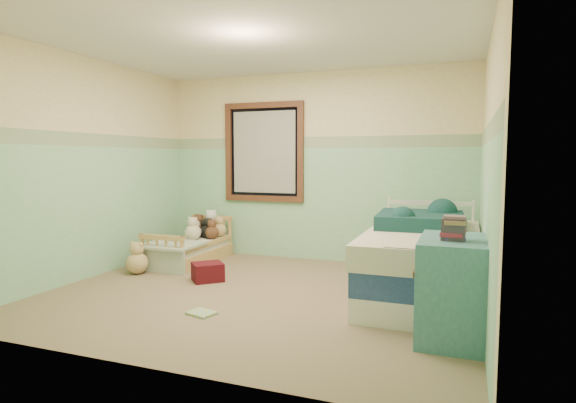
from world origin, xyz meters
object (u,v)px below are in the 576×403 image
at_px(plush_floor_cream, 159,255).
at_px(red_pillow, 208,272).
at_px(toddler_bed_frame, 189,256).
at_px(floor_book, 202,313).
at_px(plush_floor_tan, 137,263).
at_px(twin_bed_frame, 422,287).
at_px(dresser, 452,288).

height_order(plush_floor_cream, red_pillow, plush_floor_cream).
relative_size(toddler_bed_frame, floor_book, 5.37).
relative_size(plush_floor_tan, twin_bed_frame, 0.13).
relative_size(plush_floor_cream, twin_bed_frame, 0.13).
relative_size(toddler_bed_frame, plush_floor_cream, 4.87).
relative_size(twin_bed_frame, floor_book, 8.48).
relative_size(plush_floor_cream, floor_book, 1.10).
height_order(twin_bed_frame, dresser, dresser).
bearing_deg(floor_book, plush_floor_tan, 160.58).
bearing_deg(twin_bed_frame, red_pillow, -175.59).
distance_m(twin_bed_frame, floor_book, 2.13).
bearing_deg(twin_bed_frame, toddler_bed_frame, 168.90).
xyz_separation_m(red_pillow, floor_book, (0.53, -1.03, -0.09)).
height_order(plush_floor_tan, red_pillow, plush_floor_tan).
distance_m(plush_floor_tan, red_pillow, 0.95).
height_order(plush_floor_cream, dresser, dresser).
relative_size(plush_floor_tan, red_pillow, 0.80).
height_order(plush_floor_cream, twin_bed_frame, plush_floor_cream).
bearing_deg(plush_floor_cream, twin_bed_frame, -5.01).
bearing_deg(plush_floor_tan, plush_floor_cream, 94.28).
distance_m(dresser, red_pillow, 2.74).
bearing_deg(toddler_bed_frame, floor_book, -54.97).
bearing_deg(red_pillow, plush_floor_tan, -179.33).
bearing_deg(plush_floor_cream, plush_floor_tan, -85.72).
bearing_deg(twin_bed_frame, plush_floor_tan, -176.68).
distance_m(plush_floor_cream, twin_bed_frame, 3.29).
bearing_deg(dresser, toddler_bed_frame, 154.40).
bearing_deg(dresser, plush_floor_tan, 167.11).
height_order(plush_floor_cream, floor_book, plush_floor_cream).
xyz_separation_m(plush_floor_tan, floor_book, (1.48, -1.01, -0.12)).
xyz_separation_m(dresser, red_pillow, (-2.59, 0.82, -0.28)).
distance_m(twin_bed_frame, red_pillow, 2.30).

